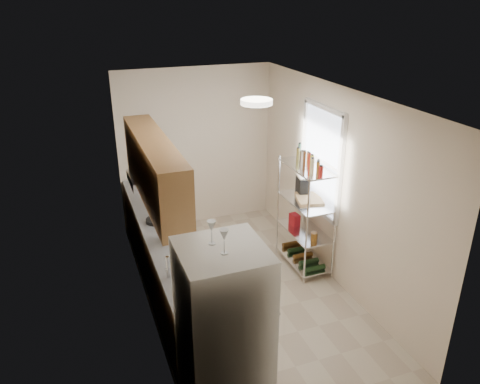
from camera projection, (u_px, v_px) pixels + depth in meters
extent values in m
cube|color=#BCAF98|center=(245.00, 290.00, 6.19)|extent=(2.50, 4.40, 0.01)
cube|color=white|center=(246.00, 93.00, 5.16)|extent=(2.50, 4.40, 0.01)
cube|color=beige|center=(196.00, 148.00, 7.57)|extent=(2.50, 0.01, 2.60)
cube|color=beige|center=(344.00, 306.00, 3.78)|extent=(2.50, 0.01, 2.60)
cube|color=beige|center=(142.00, 217.00, 5.27)|extent=(0.01, 4.40, 2.60)
cube|color=beige|center=(335.00, 187.00, 6.08)|extent=(0.01, 4.40, 2.60)
cube|color=#9D7242|center=(167.00, 259.00, 6.10)|extent=(0.60, 3.48, 0.86)
cube|color=gray|center=(166.00, 228.00, 5.92)|extent=(0.63, 3.51, 0.04)
cube|color=#B7BABC|center=(187.00, 276.00, 4.93)|extent=(0.52, 0.44, 0.04)
cube|color=#B7BABC|center=(166.00, 211.00, 7.34)|extent=(0.01, 0.55, 0.72)
cube|color=#9D7242|center=(155.00, 169.00, 5.22)|extent=(0.33, 2.20, 0.72)
cube|color=#B7BABC|center=(149.00, 179.00, 6.09)|extent=(0.50, 0.60, 0.12)
cube|color=white|center=(321.00, 160.00, 6.27)|extent=(0.06, 1.00, 1.46)
cube|color=silver|center=(303.00, 258.00, 6.73)|extent=(0.45, 0.90, 0.02)
cube|color=silver|center=(304.00, 231.00, 6.55)|extent=(0.45, 0.90, 0.02)
cube|color=silver|center=(306.00, 202.00, 6.37)|extent=(0.45, 0.90, 0.02)
cube|color=silver|center=(308.00, 167.00, 6.18)|extent=(0.45, 0.90, 0.02)
cylinder|color=silver|center=(307.00, 233.00, 6.02)|extent=(0.02, 0.02, 1.55)
cylinder|color=silver|center=(278.00, 206.00, 6.77)|extent=(0.02, 0.02, 1.55)
cylinder|color=silver|center=(335.00, 228.00, 6.15)|extent=(0.02, 0.02, 1.55)
cylinder|color=silver|center=(304.00, 202.00, 6.91)|extent=(0.02, 0.02, 1.55)
cylinder|color=white|center=(257.00, 102.00, 4.91)|extent=(0.34, 0.34, 0.05)
cube|color=silver|center=(224.00, 335.00, 4.09)|extent=(0.72, 0.72, 1.74)
cylinder|color=white|center=(174.00, 232.00, 5.56)|extent=(0.26, 0.26, 0.21)
cylinder|color=black|center=(156.00, 220.00, 6.02)|extent=(0.27, 0.27, 0.05)
cylinder|color=black|center=(156.00, 199.00, 6.63)|extent=(0.25, 0.25, 0.05)
cube|color=tan|center=(309.00, 198.00, 6.41)|extent=(0.44, 0.50, 0.03)
cube|color=black|center=(303.00, 185.00, 6.55)|extent=(0.19, 0.25, 0.26)
cube|color=maroon|center=(295.00, 220.00, 6.66)|extent=(0.12, 0.16, 0.17)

